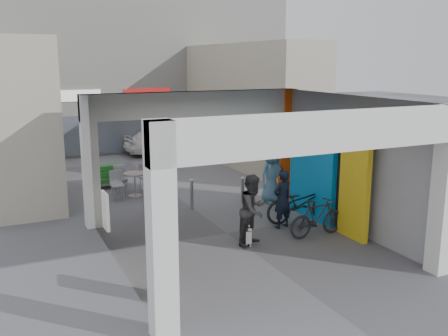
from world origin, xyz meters
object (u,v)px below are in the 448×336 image
man_back_turned (253,210)px  man_crates (159,151)px  cafe_set (129,185)px  produce_stand (109,179)px  bicycle_front (301,203)px  man_with_dog (282,199)px  man_elderly (272,175)px  white_van (167,139)px  bicycle_rear (317,218)px  border_collie (246,236)px

man_back_turned → man_crates: man_back_turned is taller
cafe_set → produce_stand: size_ratio=1.34×
man_back_turned → bicycle_front: bearing=-5.2°
man_back_turned → bicycle_front: man_back_turned is taller
man_with_dog → man_elderly: man_elderly is taller
man_crates → cafe_set: bearing=34.3°
man_with_dog → man_crates: bearing=-96.0°
man_with_dog → man_elderly: (0.97, 2.21, 0.08)m
cafe_set → white_van: 7.49m
man_with_dog → bicycle_rear: bearing=103.9°
man_elderly → bicycle_front: man_elderly is taller
border_collie → white_van: (2.17, 12.36, 0.46)m
cafe_set → produce_stand: cafe_set is taller
border_collie → white_van: white_van is taller
white_van → bicycle_rear: bearing=172.5°
man_elderly → bicycle_front: 2.06m
cafe_set → white_van: white_van is taller
man_crates → bicycle_rear: 9.11m
man_back_turned → produce_stand: bearing=75.5°
man_elderly → man_crates: bearing=98.4°
white_van → man_elderly: bearing=175.2°
man_back_turned → white_van: man_back_turned is taller
man_with_dog → white_van: man_with_dog is taller
cafe_set → border_collie: cafe_set is taller
border_collie → man_with_dog: bearing=46.6°
man_back_turned → man_elderly: bearing=22.6°
produce_stand → bicycle_front: bicycle_front is taller
man_back_turned → white_van: 12.49m
produce_stand → man_back_turned: size_ratio=0.67×
produce_stand → bicycle_rear: 8.05m
produce_stand → bicycle_rear: size_ratio=0.71×
border_collie → man_elderly: (2.42, 2.97, 0.63)m
border_collie → white_van: size_ratio=0.14×
produce_stand → man_with_dog: size_ratio=0.73×
man_elderly → man_crates: (-1.79, 5.87, -0.05)m
man_crates → bicycle_rear: (1.28, -9.02, -0.33)m
produce_stand → man_crates: 3.07m
bicycle_rear → bicycle_front: bearing=-15.5°
cafe_set → man_elderly: man_elderly is taller
produce_stand → border_collie: (1.77, -6.99, -0.07)m
border_collie → bicycle_rear: size_ratio=0.36×
cafe_set → man_with_dog: bearing=-60.6°
man_back_turned → bicycle_rear: man_back_turned is taller
produce_stand → man_back_turned: man_back_turned is taller
man_elderly → bicycle_rear: bearing=-107.9°
bicycle_front → man_crates: bearing=16.9°
man_elderly → white_van: size_ratio=0.42×
cafe_set → man_elderly: 4.74m
man_with_dog → bicycle_rear: 1.08m
bicycle_front → bicycle_rear: (-0.27, -1.13, -0.05)m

